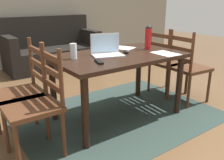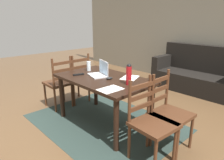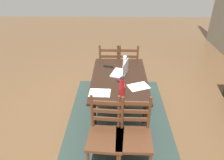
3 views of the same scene
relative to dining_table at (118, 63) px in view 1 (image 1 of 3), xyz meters
name	(u,v)px [view 1 (image 1 of 3)]	position (x,y,z in m)	size (l,w,h in m)	color
ground_plane	(118,115)	(0.00, 0.00, -0.64)	(14.00, 14.00, 0.00)	brown
area_rug	(118,115)	(0.00, 0.00, -0.63)	(2.25, 1.68, 0.01)	#283833
dining_table	(118,63)	(0.00, 0.00, 0.00)	(1.42, 0.87, 0.73)	black
chair_left_far	(23,93)	(-1.00, 0.17, -0.17)	(0.45, 0.45, 0.95)	#4C2B19
chair_right_far	(167,62)	(1.00, 0.17, -0.17)	(0.45, 0.45, 0.95)	#4C2B19
chair_left_near	(36,105)	(-1.00, -0.17, -0.17)	(0.44, 0.44, 0.95)	#4C2B19
chair_right_near	(187,68)	(1.00, -0.17, -0.17)	(0.47, 0.47, 0.95)	#4C2B19
couch	(52,49)	(0.27, 2.54, -0.28)	(1.80, 0.80, 1.00)	black
laptop	(107,50)	(-0.12, 0.04, 0.16)	(0.37, 0.31, 0.23)	silver
water_bottle	(148,37)	(0.47, 0.03, 0.24)	(0.07, 0.07, 0.28)	#A81419
drinking_glass	(73,51)	(-0.49, 0.10, 0.18)	(0.07, 0.07, 0.16)	silver
computer_mouse	(126,52)	(0.12, 0.01, 0.12)	(0.06, 0.10, 0.03)	black
tv_remote	(99,62)	(-0.37, -0.19, 0.11)	(0.04, 0.17, 0.02)	black
paper_stack_left	(166,54)	(0.45, -0.28, 0.10)	(0.21, 0.30, 0.00)	white
paper_stack_right	(122,48)	(0.27, 0.28, 0.10)	(0.21, 0.30, 0.00)	white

